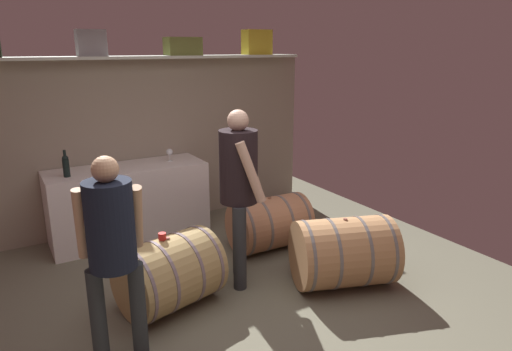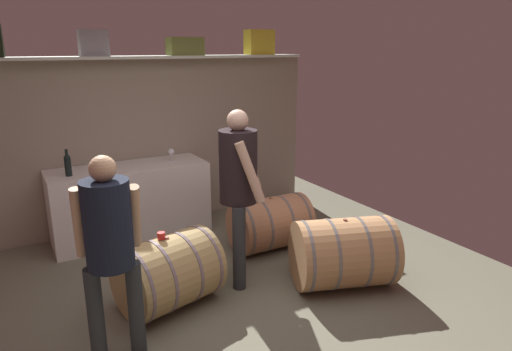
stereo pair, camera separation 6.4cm
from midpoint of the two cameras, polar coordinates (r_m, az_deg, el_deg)
name	(u,v)px [view 1 (the left image)]	position (r m, az deg, el deg)	size (l,w,h in m)	color
ground_plane	(211,288)	(4.39, -6.10, -13.81)	(5.63, 8.28, 0.02)	#686653
back_wall_panel	(142,144)	(5.73, -14.42, 3.82)	(4.43, 0.10, 2.02)	gray
high_shelf_board	(139,57)	(5.47, -14.71, 14.11)	(4.08, 0.40, 0.03)	silver
toolcase_grey	(91,43)	(5.35, -20.26, 15.30)	(0.30, 0.19, 0.28)	gray
toolcase_olive	(183,46)	(5.64, -9.49, 15.65)	(0.40, 0.29, 0.21)	olive
toolcase_yellow	(257,42)	(6.09, -0.22, 16.33)	(0.34, 0.23, 0.31)	yellow
work_cabinet	(129,203)	(5.46, -15.92, -3.27)	(1.75, 0.62, 0.85)	white
wine_bottle_dark	(66,165)	(5.12, -23.01, 1.20)	(0.07, 0.07, 0.28)	black
wine_glass	(170,152)	(5.47, -11.08, 2.86)	(0.08, 0.08, 0.15)	white
wine_barrel_near	(170,273)	(4.00, -11.21, -11.83)	(0.91, 0.79, 0.64)	tan
wine_barrel_far	(270,223)	(5.02, 1.36, -5.97)	(0.83, 0.60, 0.59)	tan
wine_barrel_flank	(343,252)	(4.34, 10.46, -9.40)	(1.05, 0.90, 0.66)	tan
tasting_cup	(162,236)	(3.85, -12.12, -7.43)	(0.06, 0.06, 0.06)	red
winemaker_pouring	(239,180)	(4.10, -2.55, -0.51)	(0.48, 0.54, 1.63)	#2B2F33
visitor_tasting	(112,240)	(3.20, -18.15, -7.72)	(0.47, 0.37, 1.49)	#282E30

